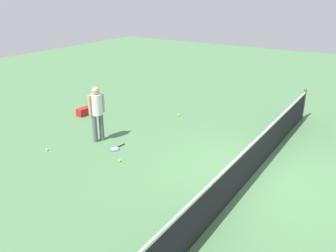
{
  "coord_description": "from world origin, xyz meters",
  "views": [
    {
      "loc": [
        7.72,
        2.46,
        4.36
      ],
      "look_at": [
        0.24,
        -2.36,
        0.9
      ],
      "focal_mm": 37.88,
      "sensor_mm": 36.0,
      "label": 1
    }
  ],
  "objects_px": {
    "player_near_side": "(97,109)",
    "tennis_ball_by_net": "(179,115)",
    "tennis_ball_near_player": "(120,160)",
    "equipment_bag": "(88,110)",
    "tennis_ball_midcourt": "(47,150)",
    "tennis_racket_near_player": "(115,148)"
  },
  "relations": [
    {
      "from": "player_near_side",
      "to": "tennis_ball_by_net",
      "type": "xyz_separation_m",
      "value": [
        -3.27,
        0.88,
        -0.98
      ]
    },
    {
      "from": "tennis_ball_near_player",
      "to": "equipment_bag",
      "type": "relative_size",
      "value": 0.08
    },
    {
      "from": "tennis_ball_by_net",
      "to": "tennis_ball_midcourt",
      "type": "xyz_separation_m",
      "value": [
        4.63,
        -1.63,
        0.0
      ]
    },
    {
      "from": "player_near_side",
      "to": "tennis_racket_near_player",
      "type": "distance_m",
      "value": 1.29
    },
    {
      "from": "tennis_ball_midcourt",
      "to": "equipment_bag",
      "type": "distance_m",
      "value": 3.27
    },
    {
      "from": "tennis_ball_by_net",
      "to": "tennis_ball_midcourt",
      "type": "bearing_deg",
      "value": -19.35
    },
    {
      "from": "player_near_side",
      "to": "tennis_ball_by_net",
      "type": "height_order",
      "value": "player_near_side"
    },
    {
      "from": "tennis_racket_near_player",
      "to": "tennis_ball_midcourt",
      "type": "bearing_deg",
      "value": -53.2
    },
    {
      "from": "player_near_side",
      "to": "tennis_racket_near_player",
      "type": "relative_size",
      "value": 2.86
    },
    {
      "from": "tennis_racket_near_player",
      "to": "tennis_ball_by_net",
      "type": "height_order",
      "value": "tennis_ball_by_net"
    },
    {
      "from": "player_near_side",
      "to": "equipment_bag",
      "type": "xyz_separation_m",
      "value": [
        -1.62,
        -2.08,
        -0.87
      ]
    },
    {
      "from": "tennis_racket_near_player",
      "to": "tennis_ball_near_player",
      "type": "xyz_separation_m",
      "value": [
        0.55,
        0.65,
        0.02
      ]
    },
    {
      "from": "tennis_ball_by_net",
      "to": "equipment_bag",
      "type": "relative_size",
      "value": 0.08
    },
    {
      "from": "tennis_ball_near_player",
      "to": "tennis_ball_midcourt",
      "type": "xyz_separation_m",
      "value": [
        0.61,
        -2.2,
        0.0
      ]
    },
    {
      "from": "tennis_ball_near_player",
      "to": "equipment_bag",
      "type": "height_order",
      "value": "equipment_bag"
    },
    {
      "from": "tennis_racket_near_player",
      "to": "tennis_ball_near_player",
      "type": "distance_m",
      "value": 0.85
    },
    {
      "from": "player_near_side",
      "to": "tennis_racket_near_player",
      "type": "xyz_separation_m",
      "value": [
        0.2,
        0.8,
        -1.0
      ]
    },
    {
      "from": "tennis_ball_midcourt",
      "to": "equipment_bag",
      "type": "height_order",
      "value": "equipment_bag"
    },
    {
      "from": "tennis_ball_near_player",
      "to": "equipment_bag",
      "type": "xyz_separation_m",
      "value": [
        -2.37,
        -3.53,
        0.11
      ]
    },
    {
      "from": "tennis_ball_near_player",
      "to": "tennis_ball_by_net",
      "type": "xyz_separation_m",
      "value": [
        -4.02,
        -0.57,
        0.0
      ]
    },
    {
      "from": "tennis_ball_near_player",
      "to": "tennis_ball_by_net",
      "type": "height_order",
      "value": "same"
    },
    {
      "from": "player_near_side",
      "to": "tennis_ball_near_player",
      "type": "xyz_separation_m",
      "value": [
        0.75,
        1.45,
        -0.98
      ]
    }
  ]
}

